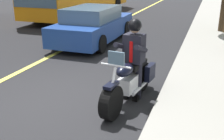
{
  "coord_description": "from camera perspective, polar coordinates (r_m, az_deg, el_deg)",
  "views": [
    {
      "loc": [
        4.53,
        2.83,
        2.59
      ],
      "look_at": [
        -0.33,
        1.09,
        0.75
      ],
      "focal_mm": 43.44,
      "sensor_mm": 36.0,
      "label": 1
    }
  ],
  "objects": [
    {
      "name": "ground_plane",
      "position": [
        5.93,
        -11.16,
        -6.65
      ],
      "size": [
        80.0,
        80.0,
        0.0
      ],
      "primitive_type": "plane",
      "color": "black"
    },
    {
      "name": "motorcycle_main",
      "position": [
        5.71,
        3.75,
        -2.39
      ],
      "size": [
        2.22,
        0.77,
        1.26
      ],
      "color": "black",
      "rests_on": "ground_plane"
    },
    {
      "name": "rider_main",
      "position": [
        5.69,
        4.62,
        3.72
      ],
      "size": [
        0.67,
        0.61,
        1.74
      ],
      "color": "black",
      "rests_on": "ground_plane"
    },
    {
      "name": "car_silver",
      "position": [
        10.81,
        -3.85,
        9.45
      ],
      "size": [
        4.6,
        1.92,
        1.4
      ],
      "color": "navy",
      "rests_on": "ground_plane"
    }
  ]
}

